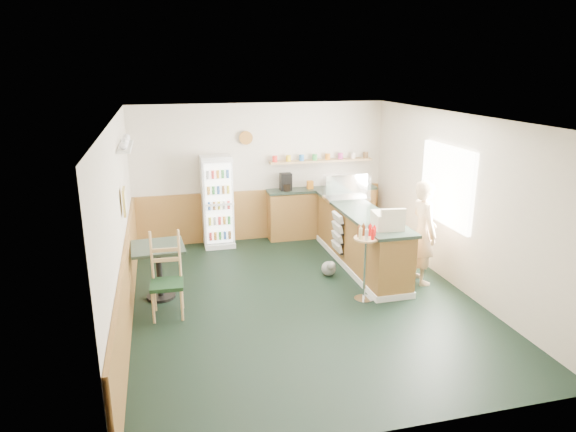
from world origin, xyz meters
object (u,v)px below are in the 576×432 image
object	(u,v)px
cafe_table	(159,261)
display_case	(347,188)
drinks_fridge	(218,202)
cash_register	(387,220)
condiment_stand	(366,252)
cafe_chair	(166,272)
shopkeeper	(423,232)

from	to	relation	value
cafe_table	display_case	bearing A→B (deg)	19.81
drinks_fridge	cash_register	xyz separation A→B (m)	(2.26, -2.70, 0.25)
condiment_stand	cafe_chair	distance (m)	2.87
display_case	shopkeeper	bearing A→B (deg)	-66.76
shopkeeper	cafe_chair	distance (m)	4.01
cash_register	drinks_fridge	bearing A→B (deg)	137.28
cash_register	condiment_stand	bearing A→B (deg)	-140.89
cafe_chair	condiment_stand	bearing A→B (deg)	-2.82
shopkeeper	cafe_chair	xyz separation A→B (m)	(-4.00, -0.12, -0.22)
cash_register	cafe_chair	size ratio (longest dim) A/B	0.37
drinks_fridge	display_case	xyz separation A→B (m)	(2.26, -0.93, 0.36)
drinks_fridge	display_case	distance (m)	2.47
drinks_fridge	shopkeeper	size ratio (longest dim) A/B	1.04
drinks_fridge	cafe_chair	bearing A→B (deg)	-111.14
display_case	cafe_chair	world-z (taller)	display_case
cafe_table	cafe_chair	xyz separation A→B (m)	(0.10, -0.53, 0.04)
shopkeeper	condiment_stand	world-z (taller)	shopkeeper
display_case	condiment_stand	bearing A→B (deg)	-102.37
display_case	cafe_chair	size ratio (longest dim) A/B	0.67
cash_register	cafe_table	bearing A→B (deg)	178.28
cash_register	cafe_table	xyz separation A→B (m)	(-3.40, 0.54, -0.54)
cash_register	shopkeeper	distance (m)	0.77
shopkeeper	condiment_stand	xyz separation A→B (m)	(-1.15, -0.41, -0.09)
drinks_fridge	shopkeeper	distance (m)	3.92
display_case	condiment_stand	distance (m)	2.15
condiment_stand	cafe_table	size ratio (longest dim) A/B	1.37
condiment_stand	cafe_chair	xyz separation A→B (m)	(-2.85, 0.29, -0.13)
condiment_stand	cafe_chair	size ratio (longest dim) A/B	0.96
display_case	cafe_chair	bearing A→B (deg)	-152.01
cafe_table	condiment_stand	bearing A→B (deg)	-15.50
drinks_fridge	display_case	size ratio (longest dim) A/B	2.20
shopkeeper	cafe_chair	bearing A→B (deg)	94.60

